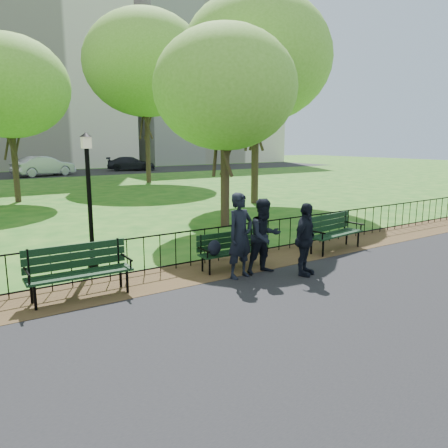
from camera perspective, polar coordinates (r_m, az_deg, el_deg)
ground at (r=9.62m, az=6.85°, el=-7.41°), size 120.00×120.00×0.00m
asphalt_path at (r=7.56m, az=24.32°, el=-13.54°), size 60.00×9.20×0.01m
dirt_strip at (r=10.75m, az=1.63°, el=-5.29°), size 60.00×1.60×0.01m
far_street at (r=42.44m, az=-25.69°, el=5.77°), size 70.00×9.00×0.01m
iron_fence at (r=11.02m, az=0.14°, el=-2.27°), size 24.06×0.06×1.00m
apartment_mid at (r=56.77m, az=-26.96°, el=21.98°), size 24.00×15.00×30.00m
apartment_east at (r=64.18m, az=-3.69°, el=18.93°), size 20.00×15.00×24.00m
park_bench_main at (r=10.20m, az=0.12°, el=-3.00°), size 1.66×0.56×0.94m
park_bench_left_a at (r=8.90m, az=-18.52°, el=-5.14°), size 1.98×0.66×1.12m
park_bench_right_a at (r=12.39m, az=14.00°, el=-0.56°), size 1.96×0.83×1.08m
lamppost at (r=10.75m, az=-17.19°, el=3.61°), size 0.29×0.29×3.19m
tree_near_e at (r=15.35m, az=0.14°, el=17.27°), size 4.88×4.88×6.80m
tree_mid_e at (r=21.40m, az=4.24°, el=20.76°), size 6.91×6.91×9.63m
tree_far_c at (r=23.87m, az=-26.36°, el=15.79°), size 5.68×5.68×7.92m
tree_far_e at (r=32.38m, az=-10.27°, el=19.91°), size 8.44×8.44×11.76m
person_left at (r=9.54m, az=2.15°, el=-1.53°), size 0.75×0.56×1.89m
person_mid at (r=9.92m, az=5.32°, el=-1.60°), size 0.87×0.50×1.72m
person_right at (r=9.89m, az=10.54°, el=-1.99°), size 1.04×0.76×1.65m
sedan_silver at (r=40.26m, az=-22.48°, el=7.01°), size 5.38×3.25×1.67m
sedan_dark at (r=44.96m, az=-12.04°, el=7.72°), size 5.09×3.63×1.37m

